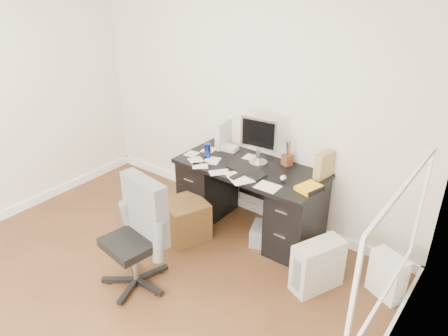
# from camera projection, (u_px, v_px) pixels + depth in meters

# --- Properties ---
(ground) EXTENTS (4.00, 4.00, 0.00)m
(ground) POSITION_uv_depth(u_px,v_px,m) (108.00, 306.00, 3.66)
(ground) COLOR #492C17
(ground) RESTS_ON ground
(room_shell) EXTENTS (4.02, 4.02, 2.71)m
(room_shell) POSITION_uv_depth(u_px,v_px,m) (86.00, 120.00, 2.92)
(room_shell) COLOR white
(room_shell) RESTS_ON ground
(desk) EXTENTS (1.50, 0.70, 0.75)m
(desk) POSITION_uv_depth(u_px,v_px,m) (249.00, 197.00, 4.50)
(desk) COLOR black
(desk) RESTS_ON ground
(loose_papers) EXTENTS (1.10, 0.60, 0.00)m
(loose_papers) POSITION_uv_depth(u_px,v_px,m) (231.00, 163.00, 4.41)
(loose_papers) COLOR white
(loose_papers) RESTS_ON desk
(lcd_monitor) EXTENTS (0.41, 0.27, 0.49)m
(lcd_monitor) POSITION_uv_depth(u_px,v_px,m) (259.00, 141.00, 4.30)
(lcd_monitor) COLOR #B3B2B7
(lcd_monitor) RESTS_ON desk
(keyboard) EXTENTS (0.43, 0.21, 0.02)m
(keyboard) POSITION_uv_depth(u_px,v_px,m) (246.00, 171.00, 4.22)
(keyboard) COLOR black
(keyboard) RESTS_ON desk
(computer_mouse) EXTENTS (0.09, 0.09, 0.07)m
(computer_mouse) POSITION_uv_depth(u_px,v_px,m) (283.00, 178.00, 4.04)
(computer_mouse) COLOR #B3B2B7
(computer_mouse) RESTS_ON desk
(travel_mug) EXTENTS (0.08, 0.08, 0.15)m
(travel_mug) POSITION_uv_depth(u_px,v_px,m) (207.00, 150.00, 4.50)
(travel_mug) COLOR navy
(travel_mug) RESTS_ON desk
(white_binder) EXTENTS (0.14, 0.27, 0.30)m
(white_binder) POSITION_uv_depth(u_px,v_px,m) (223.00, 134.00, 4.71)
(white_binder) COLOR silver
(white_binder) RESTS_ON desk
(magazine_file) EXTENTS (0.14, 0.23, 0.25)m
(magazine_file) POSITION_uv_depth(u_px,v_px,m) (324.00, 165.00, 4.09)
(magazine_file) COLOR olive
(magazine_file) RESTS_ON desk
(pen_cup) EXTENTS (0.14, 0.14, 0.26)m
(pen_cup) POSITION_uv_depth(u_px,v_px,m) (288.00, 153.00, 4.32)
(pen_cup) COLOR brown
(pen_cup) RESTS_ON desk
(yellow_book) EXTENTS (0.23, 0.26, 0.04)m
(yellow_book) POSITION_uv_depth(u_px,v_px,m) (309.00, 188.00, 3.91)
(yellow_book) COLOR yellow
(yellow_book) RESTS_ON desk
(paper_remote) EXTENTS (0.36, 0.34, 0.02)m
(paper_remote) POSITION_uv_depth(u_px,v_px,m) (239.00, 176.00, 4.13)
(paper_remote) COLOR white
(paper_remote) RESTS_ON desk
(office_chair) EXTENTS (0.65, 0.65, 1.00)m
(office_chair) POSITION_uv_depth(u_px,v_px,m) (132.00, 237.00, 3.70)
(office_chair) COLOR #535653
(office_chair) RESTS_ON ground
(pc_tower) EXTENTS (0.37, 0.50, 0.46)m
(pc_tower) POSITION_uv_depth(u_px,v_px,m) (318.00, 266.00, 3.78)
(pc_tower) COLOR beige
(pc_tower) RESTS_ON ground
(shopping_bag) EXTENTS (0.37, 0.33, 0.41)m
(shopping_bag) POSITION_uv_depth(u_px,v_px,m) (387.00, 276.00, 3.69)
(shopping_bag) COLOR white
(shopping_bag) RESTS_ON ground
(wicker_basket) EXTENTS (0.53, 0.53, 0.41)m
(wicker_basket) POSITION_uv_depth(u_px,v_px,m) (186.00, 219.00, 4.48)
(wicker_basket) COLOR #4E3617
(wicker_basket) RESTS_ON ground
(desk_printer) EXTENTS (0.41, 0.37, 0.20)m
(desk_printer) POSITION_uv_depth(u_px,v_px,m) (268.00, 235.00, 4.40)
(desk_printer) COLOR slate
(desk_printer) RESTS_ON ground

